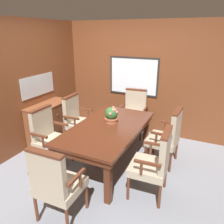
% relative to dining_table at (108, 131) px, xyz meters
% --- Properties ---
extents(ground_plane, '(14.00, 14.00, 0.00)m').
position_rel_dining_table_xyz_m(ground_plane, '(-0.15, -0.26, -0.63)').
color(ground_plane, gray).
extents(wall_back, '(7.20, 0.08, 2.45)m').
position_rel_dining_table_xyz_m(wall_back, '(-0.15, 1.60, 0.59)').
color(wall_back, brown).
rests_on(wall_back, ground_plane).
extents(wall_left, '(0.08, 7.20, 2.45)m').
position_rel_dining_table_xyz_m(wall_left, '(-1.74, -0.26, 0.59)').
color(wall_left, brown).
rests_on(wall_left, ground_plane).
extents(dining_table, '(1.04, 1.92, 0.72)m').
position_rel_dining_table_xyz_m(dining_table, '(0.00, 0.00, 0.00)').
color(dining_table, '#4C2314').
rests_on(dining_table, ground_plane).
extents(chair_left_near, '(0.50, 0.57, 1.02)m').
position_rel_dining_table_xyz_m(chair_left_near, '(-0.93, -0.42, -0.08)').
color(chair_left_near, '#562B19').
rests_on(chair_left_near, ground_plane).
extents(chair_head_far, '(0.59, 0.54, 1.02)m').
position_rel_dining_table_xyz_m(chair_head_far, '(-0.02, 1.34, -0.08)').
color(chair_head_far, '#562B19').
rests_on(chair_head_far, ground_plane).
extents(chair_head_near, '(0.57, 0.51, 1.02)m').
position_rel_dining_table_xyz_m(chair_head_near, '(-0.01, -1.37, -0.08)').
color(chair_head_near, '#562B19').
rests_on(chair_head_near, ground_plane).
extents(chair_right_far, '(0.52, 0.58, 1.02)m').
position_rel_dining_table_xyz_m(chair_right_far, '(0.91, 0.44, -0.08)').
color(chair_right_far, '#562B19').
rests_on(chair_right_far, ground_plane).
extents(chair_left_far, '(0.51, 0.58, 1.02)m').
position_rel_dining_table_xyz_m(chair_left_far, '(-0.91, 0.42, -0.08)').
color(chair_left_far, '#562B19').
rests_on(chair_left_far, ground_plane).
extents(chair_right_near, '(0.52, 0.58, 1.02)m').
position_rel_dining_table_xyz_m(chair_right_near, '(0.92, -0.44, -0.08)').
color(chair_right_near, '#562B19').
rests_on(chair_right_near, ground_plane).
extents(potted_plant, '(0.24, 0.24, 0.27)m').
position_rel_dining_table_xyz_m(potted_plant, '(-0.02, 0.17, 0.22)').
color(potted_plant, '#9E5638').
rests_on(potted_plant, dining_table).
extents(sideboard_cabinet, '(0.45, 1.01, 0.83)m').
position_rel_dining_table_xyz_m(sideboard_cabinet, '(-1.49, 0.26, -0.22)').
color(sideboard_cabinet, brown).
rests_on(sideboard_cabinet, ground_plane).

